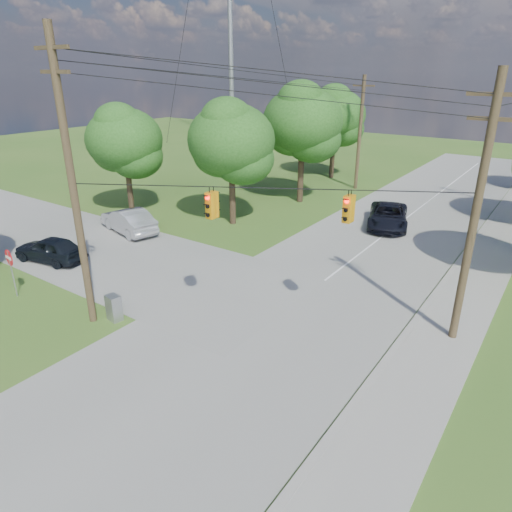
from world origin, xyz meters
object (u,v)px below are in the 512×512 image
Objects in this scene: do_not_enter_sign at (10,263)px; pole_ne at (476,212)px; control_cabinet at (114,308)px; pole_north_w at (360,133)px; car_cross_dark at (50,249)px; car_cross_silver at (129,220)px; pole_sw at (72,183)px; car_main_north at (388,216)px.

pole_ne is at bearing 31.44° from do_not_enter_sign.
control_cabinet is 6.07m from do_not_enter_sign.
pole_north_w reaches higher than car_cross_dark.
pole_north_w is 4.04× the size of do_not_enter_sign.
car_cross_dark is 8.73m from control_cabinet.
do_not_enter_sign reaches higher than car_cross_silver.
pole_sw is at bearing -132.31° from control_cabinet.
pole_sw is 15.51m from pole_ne.
pole_sw is 6.75m from do_not_enter_sign.
car_cross_dark is (-21.16, -4.73, -4.69)m from pole_ne.
pole_sw is 13.08m from car_cross_silver.
car_cross_silver is at bearing -110.05° from pole_north_w.
pole_sw is at bearing 55.17° from car_cross_silver.
car_cross_silver is at bearing 176.53° from pole_ne.
pole_sw reaches higher than car_cross_silver.
pole_north_w is 1.96× the size of car_cross_silver.
car_cross_dark is 0.77× the size of car_main_north.
pole_ne is at bearing 29.38° from pole_sw.
pole_ne is 26.03m from pole_north_w.
pole_ne is 1.05× the size of pole_north_w.
car_cross_silver is at bearing 145.87° from control_cabinet.
pole_north_w is at bearing 153.28° from car_cross_dark.
pole_north_w is at bearing 122.29° from pole_ne.
pole_sw reaches higher than pole_ne.
car_main_north is at bearing 69.34° from do_not_enter_sign.
pole_ne is at bearing -57.71° from pole_north_w.
car_cross_silver reaches higher than car_main_north.
car_cross_silver is 18.05m from car_main_north.
pole_sw is at bearing -89.23° from pole_north_w.
car_cross_dark is at bearing -167.41° from pole_ne.
pole_ne reaches higher than pole_north_w.
car_main_north reaches higher than car_cross_dark.
pole_ne is 4.24× the size of do_not_enter_sign.
car_cross_dark is (-7.26, -26.73, -4.36)m from pole_north_w.
control_cabinet is (8.43, -2.27, -0.18)m from car_cross_dark.
control_cabinet is (1.16, -29.00, -4.53)m from pole_north_w.
control_cabinet is at bearing -151.21° from pole_ne.
pole_north_w is 29.37m from control_cabinet.
do_not_enter_sign is (-5.81, -1.29, 1.20)m from control_cabinet.
do_not_enter_sign reaches higher than control_cabinet.
pole_ne is 21.98m from car_cross_silver.
pole_sw reaches higher than car_cross_dark.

